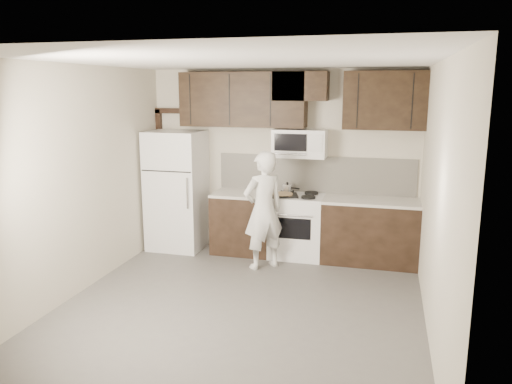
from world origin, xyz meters
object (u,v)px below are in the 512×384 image
at_px(refrigerator, 177,190).
at_px(person, 263,210).
at_px(stove, 297,226).
at_px(microwave, 300,143).

relative_size(refrigerator, person, 1.11).
xyz_separation_m(stove, microwave, (-0.00, 0.12, 1.19)).
height_order(microwave, refrigerator, microwave).
distance_m(microwave, person, 1.16).
bearing_deg(refrigerator, stove, 1.51).
bearing_deg(refrigerator, person, -19.94).
height_order(stove, refrigerator, refrigerator).
bearing_deg(stove, refrigerator, -178.49).
distance_m(microwave, refrigerator, 2.00).
distance_m(refrigerator, person, 1.59).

